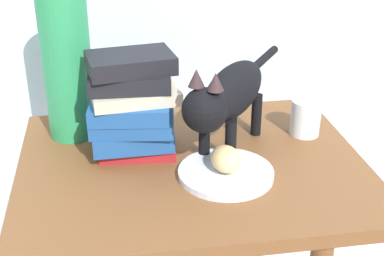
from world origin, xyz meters
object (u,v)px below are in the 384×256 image
object	(u,v)px
book_stack	(132,107)
green_vase	(67,67)
side_table	(192,199)
bread_roll	(226,159)
plate	(226,173)
cat	(228,95)
candle_jar	(305,119)

from	to	relation	value
book_stack	green_vase	distance (m)	0.19
side_table	bread_roll	bearing A→B (deg)	-49.79
green_vase	bread_roll	bearing A→B (deg)	-38.24
side_table	plate	bearing A→B (deg)	-50.58
side_table	bread_roll	size ratio (longest dim) A/B	9.18
plate	green_vase	size ratio (longest dim) A/B	0.59
side_table	cat	bearing A→B (deg)	23.71
side_table	candle_jar	xyz separation A→B (m)	(0.28, 0.09, 0.13)
bread_roll	book_stack	size ratio (longest dim) A/B	0.35
side_table	book_stack	xyz separation A→B (m)	(-0.12, 0.06, 0.21)
side_table	plate	xyz separation A→B (m)	(0.06, -0.07, 0.10)
plate	green_vase	world-z (taller)	green_vase
plate	candle_jar	distance (m)	0.28
cat	candle_jar	size ratio (longest dim) A/B	4.79
plate	candle_jar	xyz separation A→B (m)	(0.22, 0.16, 0.03)
candle_jar	side_table	bearing A→B (deg)	-162.39
plate	candle_jar	size ratio (longest dim) A/B	2.30
cat	green_vase	world-z (taller)	green_vase
bread_roll	book_stack	world-z (taller)	book_stack
side_table	candle_jar	world-z (taller)	candle_jar
green_vase	candle_jar	bearing A→B (deg)	-9.21
side_table	book_stack	world-z (taller)	book_stack
side_table	cat	size ratio (longest dim) A/B	1.80
bread_roll	cat	bearing A→B (deg)	76.43
side_table	book_stack	bearing A→B (deg)	154.46
bread_roll	side_table	bearing A→B (deg)	130.21
bread_roll	candle_jar	world-z (taller)	candle_jar
bread_roll	candle_jar	distance (m)	0.27
cat	book_stack	world-z (taller)	cat
side_table	plate	world-z (taller)	plate
candle_jar	green_vase	bearing A→B (deg)	170.79
green_vase	cat	bearing A→B (deg)	-22.48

